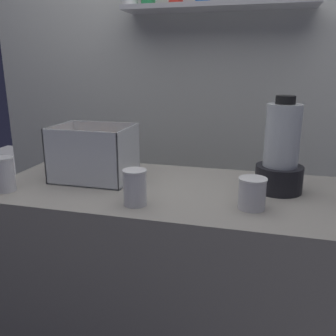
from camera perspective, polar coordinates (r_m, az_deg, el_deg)
counter at (r=1.64m, az=0.00°, el=-18.14°), size 1.40×0.64×0.90m
back_wall_unit at (r=2.11m, az=5.52°, el=13.10°), size 2.60×0.24×2.50m
carrot_display_bin at (r=1.55m, az=-11.48°, el=0.84°), size 0.32×0.24×0.23m
blender_pitcher at (r=1.42m, az=17.40°, el=2.04°), size 0.18×0.18×0.36m
juice_cup_carrot_far_left at (r=1.51m, az=-24.46°, el=-1.22°), size 0.08×0.08×0.13m
juice_cup_mango_left at (r=1.25m, az=-5.23°, el=-3.33°), size 0.08×0.08×0.13m
juice_cup_carrot_middle at (r=1.25m, az=13.14°, el=-4.09°), size 0.10×0.10×0.11m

